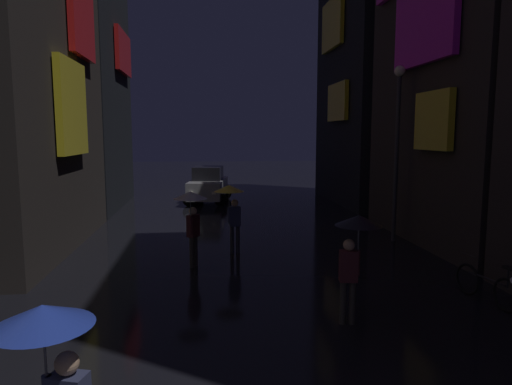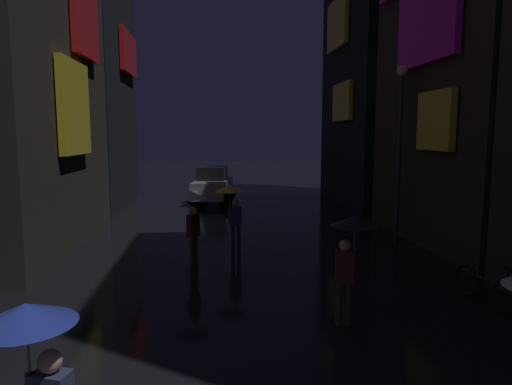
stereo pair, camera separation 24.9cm
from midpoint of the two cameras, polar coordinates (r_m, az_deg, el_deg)
building_left_mid at (r=16.55m, az=-28.75°, el=18.18°), size 4.25×8.79×13.99m
building_right_far at (r=25.74m, az=15.48°, el=18.62°), size 4.25×8.07×17.58m
pedestrian_foreground_left_clear at (r=12.39m, az=-7.54°, el=-1.87°), size 0.90×0.90×2.12m
pedestrian_midstreet_left_blue at (r=4.79m, az=-24.49°, el=-17.53°), size 0.90×0.90×2.12m
pedestrian_near_crossing_yellow at (r=13.76m, az=-2.54°, el=-0.89°), size 0.90×0.90×2.12m
pedestrian_midstreet_centre_black at (r=8.81m, az=12.64°, el=-5.73°), size 0.90×0.90×2.12m
bicycle_parked_at_storefront at (r=11.14m, az=27.41°, el=-10.46°), size 0.39×1.80×0.96m
car_distant at (r=24.49m, az=-5.14°, el=0.94°), size 2.66×4.33×1.92m
streetlamp_right_far at (r=15.96m, az=17.97°, el=6.97°), size 0.36×0.36×5.86m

